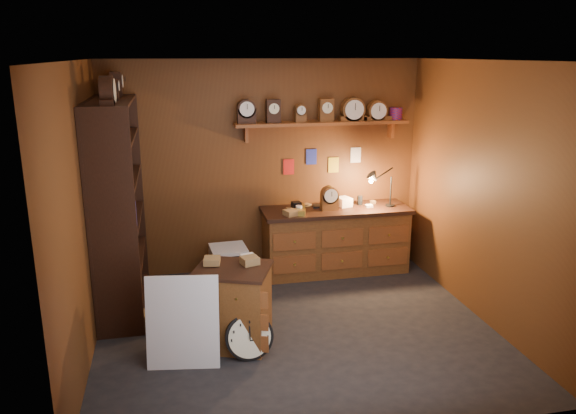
# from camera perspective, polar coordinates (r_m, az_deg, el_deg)

# --- Properties ---
(floor) EXTENTS (4.00, 4.00, 0.00)m
(floor) POSITION_cam_1_polar(r_m,az_deg,el_deg) (5.96, 0.84, -12.28)
(floor) COLOR black
(floor) RESTS_ON ground
(room_shell) EXTENTS (4.02, 3.62, 2.71)m
(room_shell) POSITION_cam_1_polar(r_m,az_deg,el_deg) (5.49, 1.11, 4.42)
(room_shell) COLOR #5A3215
(room_shell) RESTS_ON ground
(shelving_unit) EXTENTS (0.47, 1.60, 2.58)m
(shelving_unit) POSITION_cam_1_polar(r_m,az_deg,el_deg) (6.33, -17.20, 0.87)
(shelving_unit) COLOR black
(shelving_unit) RESTS_ON ground
(workbench) EXTENTS (1.89, 0.66, 1.36)m
(workbench) POSITION_cam_1_polar(r_m,az_deg,el_deg) (7.29, 4.84, -2.99)
(workbench) COLOR brown
(workbench) RESTS_ON ground
(low_cabinet) EXTENTS (0.86, 0.80, 0.88)m
(low_cabinet) POSITION_cam_1_polar(r_m,az_deg,el_deg) (5.52, -5.59, -9.71)
(low_cabinet) COLOR brown
(low_cabinet) RESTS_ON ground
(big_round_clock) EXTENTS (0.45, 0.16, 0.45)m
(big_round_clock) POSITION_cam_1_polar(r_m,az_deg,el_deg) (5.36, -3.95, -12.99)
(big_round_clock) COLOR black
(big_round_clock) RESTS_ON ground
(white_panel) EXTENTS (0.67, 0.28, 0.86)m
(white_panel) POSITION_cam_1_polar(r_m,az_deg,el_deg) (5.44, -10.43, -15.43)
(white_panel) COLOR silver
(white_panel) RESTS_ON ground
(mini_fridge) EXTENTS (0.46, 0.48, 0.45)m
(mini_fridge) POSITION_cam_1_polar(r_m,az_deg,el_deg) (7.04, -6.03, -5.84)
(mini_fridge) COLOR silver
(mini_fridge) RESTS_ON ground
(floor_box_a) EXTENTS (0.25, 0.22, 0.15)m
(floor_box_a) POSITION_cam_1_polar(r_m,az_deg,el_deg) (6.43, -12.15, -9.73)
(floor_box_a) COLOR olive
(floor_box_a) RESTS_ON ground
(floor_box_b) EXTENTS (0.28, 0.30, 0.11)m
(floor_box_b) POSITION_cam_1_polar(r_m,az_deg,el_deg) (6.32, -4.36, -10.06)
(floor_box_b) COLOR white
(floor_box_b) RESTS_ON ground
(floor_box_c) EXTENTS (0.25, 0.21, 0.19)m
(floor_box_c) POSITION_cam_1_polar(r_m,az_deg,el_deg) (6.09, -13.84, -11.13)
(floor_box_c) COLOR olive
(floor_box_c) RESTS_ON ground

